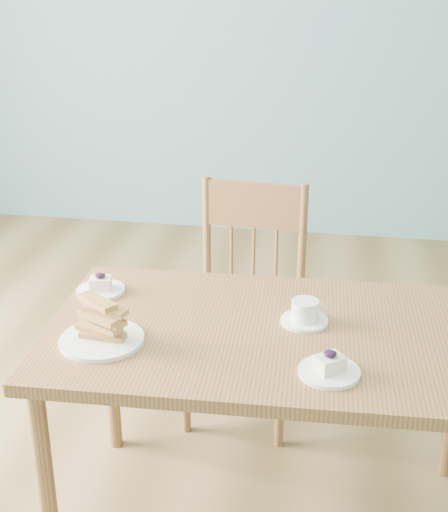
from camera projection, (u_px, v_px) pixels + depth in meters
The scene contains 7 objects.
room at pixel (184, 67), 1.71m from camera, with size 5.01×5.01×2.71m.
dining_table at pixel (274, 352), 1.95m from camera, with size 1.26×0.75×0.66m.
dining_chair at pixel (245, 303), 2.57m from camera, with size 0.42×0.41×0.87m.
cheesecake_plate_near at pixel (329, 368), 1.72m from camera, with size 0.15×0.15×0.06m.
cheesecake_plate_far at pixel (101, 287), 2.14m from camera, with size 0.14×0.14×0.06m.
coffee_cup at pixel (305, 313), 1.96m from camera, with size 0.13×0.13×0.07m.
biscotti_plate at pixel (101, 328), 1.85m from camera, with size 0.22×0.22×0.12m.
Camera 1 is at (0.39, -1.71, 1.59)m, focal length 50.00 mm.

